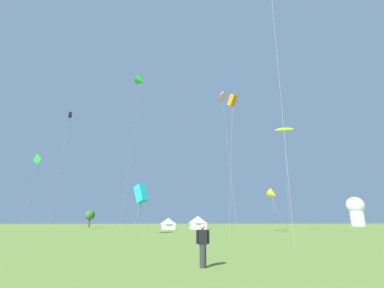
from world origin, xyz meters
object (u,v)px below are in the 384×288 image
at_px(kite_green_diamond, 37,160).
at_px(kite_green_delta, 141,81).
at_px(kite_lime_parafoil, 284,130).
at_px(person_spectator, 203,246).
at_px(festival_tent_right, 198,222).
at_px(kite_pink_parafoil, 222,97).
at_px(kite_black_box, 70,115).
at_px(observatory_dome, 356,210).
at_px(kite_orange_box, 232,101).
at_px(kite_cyan_box, 141,194).
at_px(tree_distant_left, 90,215).
at_px(kite_yellow_delta, 272,194).
at_px(festival_tent_center, 168,223).

relative_size(kite_green_diamond, kite_green_delta, 0.40).
xyz_separation_m(kite_lime_parafoil, person_spectator, (-23.49, -37.81, -19.31)).
xyz_separation_m(kite_green_diamond, festival_tent_right, (34.65, 8.71, -12.18)).
relative_size(kite_pink_parafoil, kite_green_delta, 0.57).
height_order(kite_black_box, observatory_dome, kite_black_box).
bearing_deg(observatory_dome, kite_orange_box, -136.31).
height_order(kite_cyan_box, kite_lime_parafoil, kite_lime_parafoil).
bearing_deg(kite_lime_parafoil, tree_distant_left, 141.44).
height_order(kite_green_diamond, kite_green_delta, kite_green_delta).
height_order(kite_yellow_delta, kite_black_box, kite_black_box).
distance_m(kite_lime_parafoil, kite_green_delta, 37.28).
bearing_deg(observatory_dome, kite_black_box, -160.67).
bearing_deg(kite_pink_parafoil, kite_yellow_delta, 48.27).
distance_m(kite_yellow_delta, person_spectator, 47.57).
distance_m(kite_yellow_delta, kite_lime_parafoil, 13.72).
height_order(kite_lime_parafoil, festival_tent_center, kite_lime_parafoil).
height_order(festival_tent_right, observatory_dome, observatory_dome).
bearing_deg(observatory_dome, festival_tent_center, -157.53).
xyz_separation_m(kite_yellow_delta, kite_orange_box, (-13.45, -19.80, 11.28)).
relative_size(kite_green_diamond, person_spectator, 8.84).
distance_m(kite_green_diamond, kite_yellow_delta, 49.34).
bearing_deg(festival_tent_center, observatory_dome, 22.47).
bearing_deg(person_spectator, kite_orange_box, 70.11).
distance_m(kite_green_delta, person_spectator, 61.84).
relative_size(kite_black_box, tree_distant_left, 5.34).
bearing_deg(kite_green_delta, kite_yellow_delta, -15.31).
bearing_deg(observatory_dome, tree_distant_left, -174.91).
distance_m(kite_yellow_delta, festival_tent_center, 24.89).
bearing_deg(observatory_dome, kite_green_delta, -157.34).
bearing_deg(festival_tent_center, tree_distant_left, 137.55).
xyz_separation_m(kite_lime_parafoil, observatory_dome, (48.51, 45.47, -14.15)).
distance_m(festival_tent_right, tree_distant_left, 37.01).
bearing_deg(kite_green_diamond, person_spectator, -58.66).
bearing_deg(festival_tent_right, kite_black_box, -172.79).
bearing_deg(person_spectator, tree_distant_left, 107.05).
distance_m(kite_yellow_delta, kite_green_delta, 42.08).
relative_size(festival_tent_center, tree_distant_left, 0.78).
distance_m(kite_black_box, kite_lime_parafoil, 49.11).
bearing_deg(kite_green_diamond, festival_tent_right, 14.11).
distance_m(kite_cyan_box, kite_lime_parafoil, 32.38).
xyz_separation_m(kite_orange_box, kite_green_delta, (-15.80, 27.81, 17.90)).
xyz_separation_m(kite_cyan_box, kite_green_delta, (-2.91, 18.84, 30.41)).
bearing_deg(festival_tent_right, kite_green_delta, -166.46).
distance_m(kite_green_diamond, tree_distant_left, 31.95).
height_order(kite_green_diamond, kite_pink_parafoil, kite_pink_parafoil).
bearing_deg(kite_yellow_delta, festival_tent_center, 151.25).
bearing_deg(kite_green_diamond, kite_green_delta, 14.54).
relative_size(kite_orange_box, festival_tent_center, 4.92).
bearing_deg(kite_orange_box, person_spectator, -109.89).
distance_m(kite_orange_box, kite_cyan_box, 20.07).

